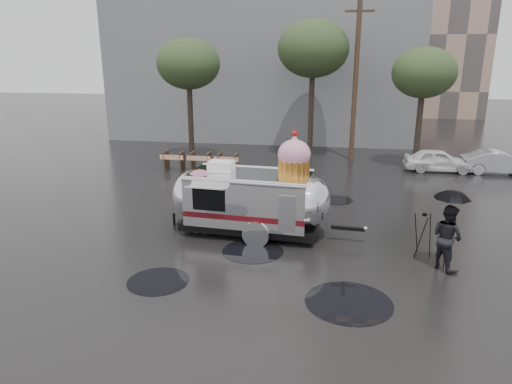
% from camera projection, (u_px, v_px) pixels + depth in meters
% --- Properties ---
extents(ground, '(120.00, 120.00, 0.00)m').
position_uv_depth(ground, '(281.00, 252.00, 14.30)').
color(ground, black).
rests_on(ground, ground).
extents(puddles, '(7.04, 10.42, 0.01)m').
position_uv_depth(puddles, '(282.00, 260.00, 13.75)').
color(puddles, black).
rests_on(puddles, ground).
extents(grey_building, '(22.00, 12.00, 13.00)m').
position_uv_depth(grey_building, '(268.00, 49.00, 35.80)').
color(grey_building, slate).
rests_on(grey_building, ground).
extents(utility_pole, '(1.60, 0.28, 9.00)m').
position_uv_depth(utility_pole, '(355.00, 80.00, 25.82)').
color(utility_pole, '#473323').
rests_on(utility_pole, ground).
extents(tree_left, '(3.64, 3.64, 6.95)m').
position_uv_depth(tree_left, '(188.00, 64.00, 26.19)').
color(tree_left, '#382D26').
rests_on(tree_left, ground).
extents(tree_mid, '(4.20, 4.20, 8.03)m').
position_uv_depth(tree_mid, '(313.00, 49.00, 26.69)').
color(tree_mid, '#382D26').
rests_on(tree_mid, ground).
extents(tree_right, '(3.36, 3.36, 6.42)m').
position_uv_depth(tree_right, '(424.00, 73.00, 24.17)').
color(tree_right, '#382D26').
rests_on(tree_right, ground).
extents(barricade_row, '(4.30, 0.80, 1.00)m').
position_uv_depth(barricade_row, '(201.00, 161.00, 24.48)').
color(barricade_row, '#473323').
rests_on(barricade_row, ground).
extents(airstream_trailer, '(6.87, 2.76, 3.70)m').
position_uv_depth(airstream_trailer, '(253.00, 197.00, 15.52)').
color(airstream_trailer, silver).
rests_on(airstream_trailer, ground).
extents(person_left, '(0.65, 0.44, 1.79)m').
position_uv_depth(person_left, '(201.00, 208.00, 15.68)').
color(person_left, yellow).
rests_on(person_left, ground).
extents(umbrella_pink, '(1.07, 1.07, 2.28)m').
position_uv_depth(umbrella_pink, '(200.00, 179.00, 15.39)').
color(umbrella_pink, '#FA9DCD').
rests_on(umbrella_pink, ground).
extents(person_right, '(0.95, 1.05, 1.92)m').
position_uv_depth(person_right, '(447.00, 237.00, 12.94)').
color(person_right, black).
rests_on(person_right, ground).
extents(umbrella_black, '(1.21, 1.21, 2.38)m').
position_uv_depth(umbrella_black, '(451.00, 204.00, 12.66)').
color(umbrella_black, black).
rests_on(umbrella_black, ground).
extents(tripod, '(0.54, 0.57, 1.39)m').
position_uv_depth(tripod, '(423.00, 231.00, 13.83)').
color(tripod, black).
rests_on(tripod, ground).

